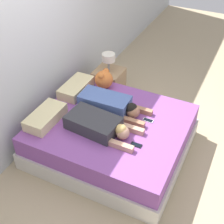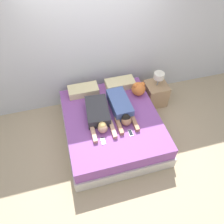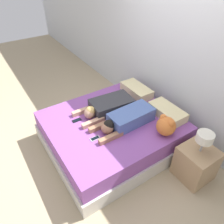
{
  "view_description": "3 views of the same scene",
  "coord_description": "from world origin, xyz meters",
  "px_view_note": "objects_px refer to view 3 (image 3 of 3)",
  "views": [
    {
      "loc": [
        -2.82,
        -1.38,
        3.14
      ],
      "look_at": [
        0.0,
        0.0,
        0.67
      ],
      "focal_mm": 50.0,
      "sensor_mm": 36.0,
      "label": 1
    },
    {
      "loc": [
        -0.67,
        -2.47,
        3.56
      ],
      "look_at": [
        0.0,
        0.0,
        0.67
      ],
      "focal_mm": 35.0,
      "sensor_mm": 36.0,
      "label": 2
    },
    {
      "loc": [
        2.16,
        -1.41,
        2.65
      ],
      "look_at": [
        0.0,
        0.0,
        0.67
      ],
      "focal_mm": 35.0,
      "sensor_mm": 36.0,
      "label": 3
    }
  ],
  "objects_px": {
    "person_left": "(107,106)",
    "plush_toy": "(166,126)",
    "cell_phone_right": "(95,138)",
    "pillow_head_right": "(167,112)",
    "nightstand": "(196,162)",
    "person_right": "(126,119)",
    "cell_phone_left": "(77,120)",
    "bed": "(112,132)",
    "pillow_head_left": "(136,90)"
  },
  "relations": [
    {
      "from": "pillow_head_left",
      "to": "cell_phone_right",
      "type": "xyz_separation_m",
      "value": [
        0.6,
        -1.2,
        -0.07
      ]
    },
    {
      "from": "pillow_head_right",
      "to": "plush_toy",
      "type": "height_order",
      "value": "plush_toy"
    },
    {
      "from": "pillow_head_right",
      "to": "nightstand",
      "type": "height_order",
      "value": "nightstand"
    },
    {
      "from": "pillow_head_left",
      "to": "cell_phone_right",
      "type": "bearing_deg",
      "value": -63.47
    },
    {
      "from": "pillow_head_right",
      "to": "person_right",
      "type": "xyz_separation_m",
      "value": [
        -0.18,
        -0.66,
        0.03
      ]
    },
    {
      "from": "person_left",
      "to": "cell_phone_left",
      "type": "xyz_separation_m",
      "value": [
        -0.05,
        -0.53,
        -0.08
      ]
    },
    {
      "from": "cell_phone_left",
      "to": "plush_toy",
      "type": "height_order",
      "value": "plush_toy"
    },
    {
      "from": "person_left",
      "to": "nightstand",
      "type": "bearing_deg",
      "value": 21.92
    },
    {
      "from": "pillow_head_right",
      "to": "cell_phone_left",
      "type": "distance_m",
      "value": 1.4
    },
    {
      "from": "pillow_head_right",
      "to": "nightstand",
      "type": "xyz_separation_m",
      "value": [
        0.77,
        -0.15,
        -0.31
      ]
    },
    {
      "from": "pillow_head_right",
      "to": "cell_phone_right",
      "type": "bearing_deg",
      "value": -97.95
    },
    {
      "from": "pillow_head_left",
      "to": "person_left",
      "type": "bearing_deg",
      "value": -78.21
    },
    {
      "from": "bed",
      "to": "person_left",
      "type": "relative_size",
      "value": 2.04
    },
    {
      "from": "nightstand",
      "to": "person_right",
      "type": "bearing_deg",
      "value": -151.8
    },
    {
      "from": "pillow_head_left",
      "to": "plush_toy",
      "type": "relative_size",
      "value": 2.07
    },
    {
      "from": "person_left",
      "to": "person_right",
      "type": "height_order",
      "value": "person_right"
    },
    {
      "from": "pillow_head_left",
      "to": "bed",
      "type": "bearing_deg",
      "value": -63.69
    },
    {
      "from": "cell_phone_right",
      "to": "plush_toy",
      "type": "xyz_separation_m",
      "value": [
        0.45,
        0.88,
        0.14
      ]
    },
    {
      "from": "bed",
      "to": "person_left",
      "type": "xyz_separation_m",
      "value": [
        -0.23,
        0.07,
        0.35
      ]
    },
    {
      "from": "pillow_head_left",
      "to": "person_left",
      "type": "height_order",
      "value": "person_left"
    },
    {
      "from": "bed",
      "to": "nightstand",
      "type": "height_order",
      "value": "nightstand"
    },
    {
      "from": "cell_phone_left",
      "to": "person_right",
      "type": "bearing_deg",
      "value": 49.97
    },
    {
      "from": "person_left",
      "to": "cell_phone_left",
      "type": "relative_size",
      "value": 7.01
    },
    {
      "from": "bed",
      "to": "person_left",
      "type": "bearing_deg",
      "value": 164.21
    },
    {
      "from": "bed",
      "to": "nightstand",
      "type": "bearing_deg",
      "value": 28.45
    },
    {
      "from": "plush_toy",
      "to": "person_left",
      "type": "bearing_deg",
      "value": -156.36
    },
    {
      "from": "pillow_head_left",
      "to": "cell_phone_left",
      "type": "distance_m",
      "value": 1.24
    },
    {
      "from": "person_right",
      "to": "cell_phone_left",
      "type": "xyz_separation_m",
      "value": [
        -0.48,
        -0.58,
        -0.09
      ]
    },
    {
      "from": "bed",
      "to": "cell_phone_left",
      "type": "height_order",
      "value": "cell_phone_left"
    },
    {
      "from": "person_left",
      "to": "plush_toy",
      "type": "height_order",
      "value": "plush_toy"
    },
    {
      "from": "person_left",
      "to": "cell_phone_left",
      "type": "height_order",
      "value": "person_left"
    },
    {
      "from": "cell_phone_left",
      "to": "nightstand",
      "type": "relative_size",
      "value": 0.17
    },
    {
      "from": "cell_phone_left",
      "to": "pillow_head_left",
      "type": "bearing_deg",
      "value": 94.74
    },
    {
      "from": "person_right",
      "to": "nightstand",
      "type": "distance_m",
      "value": 1.13
    },
    {
      "from": "pillow_head_left",
      "to": "nightstand",
      "type": "distance_m",
      "value": 1.58
    },
    {
      "from": "pillow_head_right",
      "to": "plush_toy",
      "type": "bearing_deg",
      "value": -48.2
    },
    {
      "from": "pillow_head_right",
      "to": "nightstand",
      "type": "bearing_deg",
      "value": -10.83
    },
    {
      "from": "nightstand",
      "to": "cell_phone_right",
      "type": "bearing_deg",
      "value": -131.86
    },
    {
      "from": "cell_phone_right",
      "to": "nightstand",
      "type": "relative_size",
      "value": 0.17
    },
    {
      "from": "person_right",
      "to": "nightstand",
      "type": "xyz_separation_m",
      "value": [
        0.95,
        0.51,
        -0.34
      ]
    },
    {
      "from": "plush_toy",
      "to": "bed",
      "type": "bearing_deg",
      "value": -145.28
    },
    {
      "from": "person_left",
      "to": "person_right",
      "type": "relative_size",
      "value": 0.98
    },
    {
      "from": "plush_toy",
      "to": "nightstand",
      "type": "xyz_separation_m",
      "value": [
        0.49,
        0.17,
        -0.38
      ]
    },
    {
      "from": "pillow_head_left",
      "to": "cell_phone_left",
      "type": "bearing_deg",
      "value": -85.26
    },
    {
      "from": "person_left",
      "to": "cell_phone_right",
      "type": "distance_m",
      "value": 0.67
    },
    {
      "from": "person_right",
      "to": "cell_phone_left",
      "type": "bearing_deg",
      "value": -130.03
    },
    {
      "from": "pillow_head_left",
      "to": "person_left",
      "type": "relative_size",
      "value": 0.62
    },
    {
      "from": "bed",
      "to": "cell_phone_right",
      "type": "distance_m",
      "value": 0.55
    },
    {
      "from": "bed",
      "to": "plush_toy",
      "type": "distance_m",
      "value": 0.9
    },
    {
      "from": "cell_phone_right",
      "to": "pillow_head_left",
      "type": "bearing_deg",
      "value": 116.53
    }
  ]
}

